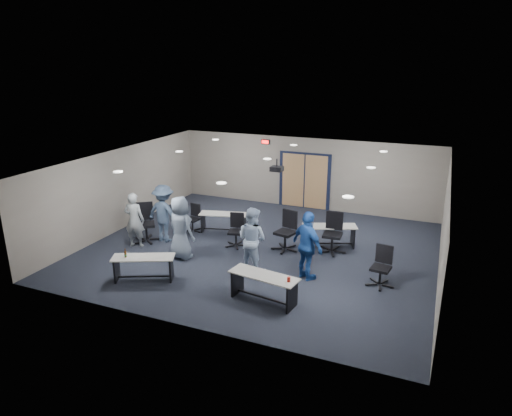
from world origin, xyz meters
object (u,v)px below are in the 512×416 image
at_px(table_front_left, 143,264).
at_px(table_back_right, 329,232).
at_px(chair_back_b, 236,231).
at_px(chair_back_c, 285,231).
at_px(table_back_left, 224,219).
at_px(person_navy, 308,246).
at_px(chair_loose_left, 146,223).
at_px(person_plaid, 181,228).
at_px(table_front_right, 264,283).
at_px(chair_loose_right, 381,267).
at_px(chair_back_d, 332,233).
at_px(person_lightblue, 252,239).
at_px(person_gray, 134,220).
at_px(chair_back_a, 192,218).
at_px(person_back, 164,213).

height_order(table_front_left, table_back_right, table_front_left).
relative_size(chair_back_b, chair_back_c, 0.85).
bearing_deg(table_back_left, person_navy, -46.70).
distance_m(chair_loose_left, person_plaid, 1.84).
height_order(table_front_right, chair_loose_right, chair_loose_right).
distance_m(table_back_left, chair_back_d, 3.73).
distance_m(chair_back_c, person_plaid, 3.07).
bearing_deg(person_lightblue, person_gray, 13.83).
relative_size(chair_back_a, person_gray, 0.54).
bearing_deg(person_lightblue, chair_back_c, -88.12).
relative_size(table_back_left, chair_back_b, 1.63).
bearing_deg(chair_back_b, person_plaid, -142.54).
bearing_deg(table_front_right, table_back_right, 90.03).
bearing_deg(table_back_right, person_lightblue, -144.57).
height_order(chair_back_c, chair_loose_left, chair_loose_left).
bearing_deg(person_lightblue, chair_loose_left, 6.84).
height_order(table_front_left, person_back, person_back).
bearing_deg(chair_back_d, chair_loose_left, -169.77).
bearing_deg(chair_back_c, person_gray, -147.50).
bearing_deg(person_back, table_front_right, 154.15).
height_order(table_front_left, chair_loose_right, chair_loose_right).
distance_m(chair_loose_right, person_gray, 7.27).
xyz_separation_m(chair_back_b, person_back, (-2.25, -0.44, 0.40)).
height_order(table_back_right, chair_loose_right, chair_loose_right).
height_order(chair_back_a, chair_back_d, chair_back_d).
distance_m(chair_back_b, chair_back_c, 1.51).
xyz_separation_m(table_front_right, chair_back_b, (-2.02, 2.80, 0.04)).
height_order(chair_loose_left, person_plaid, person_plaid).
bearing_deg(person_plaid, chair_back_d, -134.97).
relative_size(table_back_right, person_back, 0.94).
bearing_deg(person_plaid, person_lightblue, -160.47).
xyz_separation_m(person_gray, person_navy, (5.44, -0.11, 0.06)).
relative_size(table_back_right, person_plaid, 0.94).
xyz_separation_m(table_front_left, table_back_right, (3.87, 4.04, 0.01)).
relative_size(table_front_right, chair_back_a, 1.88).
distance_m(chair_back_b, person_gray, 3.08).
bearing_deg(chair_back_a, chair_back_c, 3.83).
bearing_deg(chair_back_c, table_front_left, -116.33).
distance_m(table_back_left, chair_loose_right, 5.67).
bearing_deg(person_navy, table_front_right, 103.05).
bearing_deg(chair_loose_left, person_gray, -132.44).
height_order(chair_back_b, person_back, person_back).
xyz_separation_m(chair_back_b, chair_loose_left, (-2.77, -0.69, 0.10)).
distance_m(chair_back_a, chair_loose_right, 6.49).
bearing_deg(table_back_right, table_back_left, 160.30).
relative_size(person_plaid, person_lightblue, 1.04).
relative_size(chair_back_b, chair_loose_right, 0.98).
relative_size(chair_back_d, person_gray, 0.71).
distance_m(table_front_left, person_lightblue, 2.90).
xyz_separation_m(person_lightblue, person_back, (-3.33, 0.86, 0.03)).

